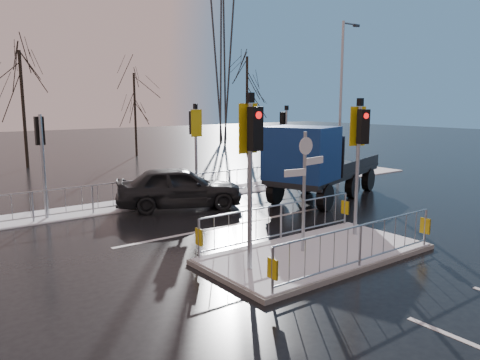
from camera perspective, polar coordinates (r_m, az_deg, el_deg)
ground at (r=12.43m, az=9.28°, el=-9.15°), size 120.00×120.00×0.00m
snow_verge at (r=19.17m, az=-9.59°, el=-2.43°), size 30.00×2.00×0.04m
lane_markings at (r=12.21m, az=10.43°, el=-9.50°), size 8.00×11.38×0.01m
traffic_island at (r=12.31m, az=9.26°, el=-7.42°), size 6.00×3.04×4.15m
far_kerb_fixtures at (r=18.68m, az=-8.16°, el=0.41°), size 18.00×0.65×3.83m
car_far_lane at (r=17.61m, az=-7.38°, el=-0.88°), size 5.01×3.60×1.58m
flatbed_truck at (r=18.53m, az=8.76°, el=2.19°), size 6.98×4.42×3.04m
tree_far_a at (r=30.81m, az=-25.07°, el=10.29°), size 3.75×3.75×7.08m
tree_far_b at (r=35.24m, az=-12.73°, el=9.69°), size 3.25×3.25×6.14m
tree_far_c at (r=36.83m, az=0.86°, el=11.41°), size 4.00×4.00×7.55m
street_lamp_right at (r=25.33m, az=12.32°, el=10.32°), size 1.25×0.18×8.00m
pylon_wires at (r=46.35m, az=-3.34°, el=18.33°), size 70.00×2.38×19.97m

